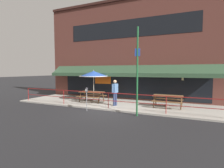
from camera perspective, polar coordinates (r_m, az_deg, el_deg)
name	(u,v)px	position (r m, az deg, el deg)	size (l,w,h in m)	color
ground_plane	(106,111)	(10.70, -1.91, -8.69)	(120.00, 120.00, 0.00)	#232326
patio_deck	(118,104)	(12.48, 2.13, -6.57)	(15.00, 4.00, 0.10)	#ADA89E
restaurant_building	(129,50)	(14.44, 5.54, 10.88)	(15.00, 1.60, 8.18)	brown
patio_railing	(108,97)	(10.82, -1.23, -4.24)	(13.84, 0.04, 0.97)	maroon
picnic_table_left	(92,94)	(13.07, -6.68, -3.18)	(1.80, 1.42, 0.76)	brown
picnic_table_centre	(168,98)	(11.56, 17.76, -4.35)	(1.80, 1.42, 0.76)	brown
patio_umbrella_left	(94,74)	(13.23, -6.04, 3.32)	(2.14, 2.14, 2.38)	#B7B2A8
pedestrian_walking	(115,91)	(11.53, 0.98, -2.41)	(0.32, 0.61, 1.71)	navy
parking_meter_near	(87,92)	(10.53, -8.30, -2.60)	(0.15, 0.16, 1.42)	gray
street_sign_pole	(137,71)	(9.27, 8.26, 4.21)	(0.28, 0.09, 4.68)	#1E6033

